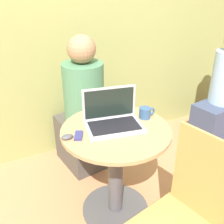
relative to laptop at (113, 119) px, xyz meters
name	(u,v)px	position (x,y,z in m)	size (l,w,h in m)	color
ground_plane	(115,209)	(0.00, -0.05, -0.78)	(12.00, 12.00, 0.00)	tan
back_wall	(64,18)	(0.00, 0.97, 0.52)	(7.00, 0.05, 2.60)	#939956
round_table	(116,160)	(0.00, -0.05, -0.31)	(0.73, 0.73, 0.72)	#4C4C51
laptop	(113,119)	(0.00, 0.00, 0.00)	(0.40, 0.30, 0.24)	#B7B7BC
cell_phone	(79,136)	(-0.25, -0.03, -0.04)	(0.08, 0.11, 0.02)	navy
computer_mouse	(67,137)	(-0.32, -0.03, -0.04)	(0.07, 0.05, 0.03)	#4C4C51
coffee_cup	(145,113)	(0.26, 0.00, -0.01)	(0.12, 0.08, 0.08)	#335684
chair_empty	(185,219)	(0.10, -0.66, -0.30)	(0.48, 0.48, 0.94)	tan
person_seated	(82,117)	(-0.02, 0.57, -0.25)	(0.38, 0.54, 1.24)	#4C4742
person_background	(221,98)	(1.44, 0.38, -0.27)	(0.51, 0.37, 1.19)	#3D4766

